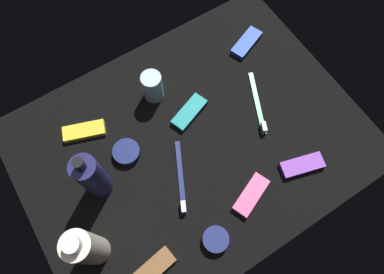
{
  "coord_description": "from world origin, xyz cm",
  "views": [
    {
      "loc": [
        16.31,
        25.72,
        80.25
      ],
      "look_at": [
        0.0,
        0.0,
        3.0
      ],
      "focal_mm": 32.1,
      "sensor_mm": 36.0,
      "label": 1
    }
  ],
  "objects_px": {
    "deodorant_stick": "(153,87)",
    "toothbrush_green": "(258,106)",
    "cream_tin_left": "(216,239)",
    "snack_bar_teal": "(189,112)",
    "snack_bar_pink": "(251,195)",
    "bodywash_bottle": "(86,248)",
    "snack_bar_yellow": "(84,131)",
    "snack_bar_blue": "(246,43)",
    "cream_tin_right": "(127,152)",
    "toothbrush_navy": "(181,181)",
    "snack_bar_brown": "(153,269)",
    "lotion_bottle": "(92,177)",
    "snack_bar_purple": "(302,165)"
  },
  "relations": [
    {
      "from": "bodywash_bottle",
      "to": "toothbrush_green",
      "type": "relative_size",
      "value": 1.09
    },
    {
      "from": "deodorant_stick",
      "to": "snack_bar_teal",
      "type": "distance_m",
      "value": 0.11
    },
    {
      "from": "snack_bar_purple",
      "to": "snack_bar_teal",
      "type": "bearing_deg",
      "value": -43.76
    },
    {
      "from": "lotion_bottle",
      "to": "snack_bar_yellow",
      "type": "bearing_deg",
      "value": -100.48
    },
    {
      "from": "deodorant_stick",
      "to": "snack_bar_blue",
      "type": "distance_m",
      "value": 0.3
    },
    {
      "from": "lotion_bottle",
      "to": "cream_tin_left",
      "type": "height_order",
      "value": "lotion_bottle"
    },
    {
      "from": "bodywash_bottle",
      "to": "snack_bar_yellow",
      "type": "height_order",
      "value": "bodywash_bottle"
    },
    {
      "from": "deodorant_stick",
      "to": "cream_tin_left",
      "type": "relative_size",
      "value": 1.48
    },
    {
      "from": "toothbrush_green",
      "to": "snack_bar_pink",
      "type": "bearing_deg",
      "value": 49.38
    },
    {
      "from": "toothbrush_green",
      "to": "snack_bar_blue",
      "type": "height_order",
      "value": "toothbrush_green"
    },
    {
      "from": "snack_bar_brown",
      "to": "cream_tin_left",
      "type": "relative_size",
      "value": 1.76
    },
    {
      "from": "bodywash_bottle",
      "to": "snack_bar_yellow",
      "type": "distance_m",
      "value": 0.3
    },
    {
      "from": "toothbrush_green",
      "to": "cream_tin_left",
      "type": "height_order",
      "value": "same"
    },
    {
      "from": "deodorant_stick",
      "to": "toothbrush_green",
      "type": "xyz_separation_m",
      "value": [
        -0.21,
        0.17,
        -0.04
      ]
    },
    {
      "from": "snack_bar_teal",
      "to": "cream_tin_right",
      "type": "xyz_separation_m",
      "value": [
        0.19,
        0.01,
        0.0
      ]
    },
    {
      "from": "snack_bar_yellow",
      "to": "bodywash_bottle",
      "type": "bearing_deg",
      "value": 89.3
    },
    {
      "from": "cream_tin_right",
      "to": "snack_bar_purple",
      "type": "bearing_deg",
      "value": 143.24
    },
    {
      "from": "bodywash_bottle",
      "to": "toothbrush_navy",
      "type": "relative_size",
      "value": 1.1
    },
    {
      "from": "snack_bar_blue",
      "to": "cream_tin_right",
      "type": "distance_m",
      "value": 0.45
    },
    {
      "from": "deodorant_stick",
      "to": "snack_bar_teal",
      "type": "bearing_deg",
      "value": 117.35
    },
    {
      "from": "bodywash_bottle",
      "to": "cream_tin_right",
      "type": "relative_size",
      "value": 2.78
    },
    {
      "from": "toothbrush_navy",
      "to": "snack_bar_teal",
      "type": "distance_m",
      "value": 0.18
    },
    {
      "from": "snack_bar_pink",
      "to": "lotion_bottle",
      "type": "bearing_deg",
      "value": -58.45
    },
    {
      "from": "bodywash_bottle",
      "to": "snack_bar_blue",
      "type": "height_order",
      "value": "bodywash_bottle"
    },
    {
      "from": "snack_bar_pink",
      "to": "cream_tin_left",
      "type": "distance_m",
      "value": 0.13
    },
    {
      "from": "toothbrush_navy",
      "to": "snack_bar_teal",
      "type": "xyz_separation_m",
      "value": [
        -0.11,
        -0.14,
        0.0
      ]
    },
    {
      "from": "toothbrush_green",
      "to": "cream_tin_left",
      "type": "xyz_separation_m",
      "value": [
        0.28,
        0.22,
        0.0
      ]
    },
    {
      "from": "snack_bar_brown",
      "to": "snack_bar_purple",
      "type": "bearing_deg",
      "value": 172.98
    },
    {
      "from": "toothbrush_navy",
      "to": "cream_tin_right",
      "type": "height_order",
      "value": "same"
    },
    {
      "from": "toothbrush_green",
      "to": "snack_bar_yellow",
      "type": "bearing_deg",
      "value": -23.21
    },
    {
      "from": "snack_bar_blue",
      "to": "snack_bar_teal",
      "type": "bearing_deg",
      "value": -0.48
    },
    {
      "from": "lotion_bottle",
      "to": "snack_bar_blue",
      "type": "height_order",
      "value": "lotion_bottle"
    },
    {
      "from": "deodorant_stick",
      "to": "snack_bar_blue",
      "type": "height_order",
      "value": "deodorant_stick"
    },
    {
      "from": "snack_bar_teal",
      "to": "snack_bar_purple",
      "type": "bearing_deg",
      "value": 99.96
    },
    {
      "from": "toothbrush_navy",
      "to": "snack_bar_purple",
      "type": "height_order",
      "value": "toothbrush_navy"
    },
    {
      "from": "snack_bar_blue",
      "to": "cream_tin_right",
      "type": "bearing_deg",
      "value": -7.82
    },
    {
      "from": "snack_bar_teal",
      "to": "snack_bar_blue",
      "type": "bearing_deg",
      "value": -179.13
    },
    {
      "from": "snack_bar_purple",
      "to": "cream_tin_right",
      "type": "xyz_separation_m",
      "value": [
        0.34,
        -0.26,
        0.0
      ]
    },
    {
      "from": "deodorant_stick",
      "to": "snack_bar_purple",
      "type": "distance_m",
      "value": 0.42
    },
    {
      "from": "snack_bar_teal",
      "to": "snack_bar_pink",
      "type": "bearing_deg",
      "value": 71.53
    },
    {
      "from": "deodorant_stick",
      "to": "snack_bar_teal",
      "type": "xyz_separation_m",
      "value": [
        -0.05,
        0.1,
        -0.04
      ]
    },
    {
      "from": "snack_bar_yellow",
      "to": "snack_bar_blue",
      "type": "bearing_deg",
      "value": -160.31
    },
    {
      "from": "snack_bar_brown",
      "to": "cream_tin_left",
      "type": "bearing_deg",
      "value": 163.37
    },
    {
      "from": "snack_bar_blue",
      "to": "snack_bar_teal",
      "type": "relative_size",
      "value": 1.0
    },
    {
      "from": "snack_bar_pink",
      "to": "cream_tin_left",
      "type": "relative_size",
      "value": 1.76
    },
    {
      "from": "toothbrush_navy",
      "to": "snack_bar_brown",
      "type": "distance_m",
      "value": 0.21
    },
    {
      "from": "snack_bar_brown",
      "to": "snack_bar_teal",
      "type": "xyz_separation_m",
      "value": [
        -0.27,
        -0.28,
        0.0
      ]
    },
    {
      "from": "snack_bar_yellow",
      "to": "snack_bar_teal",
      "type": "height_order",
      "value": "same"
    },
    {
      "from": "bodywash_bottle",
      "to": "cream_tin_left",
      "type": "bearing_deg",
      "value": 152.59
    },
    {
      "from": "snack_bar_pink",
      "to": "cream_tin_left",
      "type": "height_order",
      "value": "cream_tin_left"
    }
  ]
}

